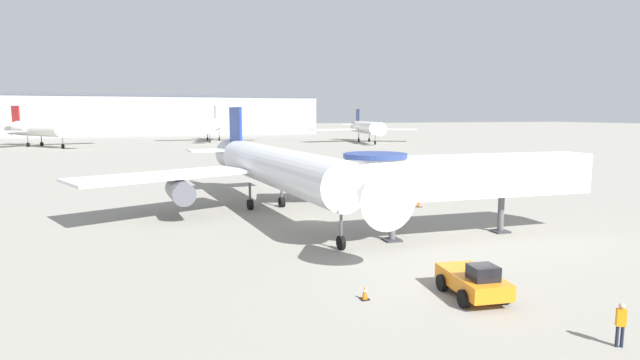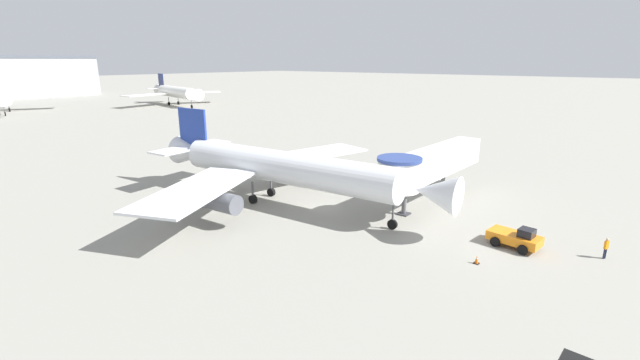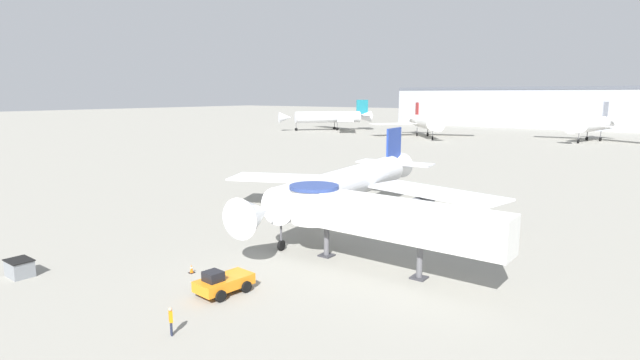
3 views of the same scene
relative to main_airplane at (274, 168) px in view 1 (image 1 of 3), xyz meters
name	(u,v)px [view 1 (image 1 of 3)]	position (x,y,z in m)	size (l,w,h in m)	color
ground_plane	(301,224)	(0.98, -4.77, -3.84)	(800.00, 800.00, 0.00)	gray
main_airplane	(274,168)	(0.00, 0.00, 0.00)	(32.56, 33.50, 9.03)	silver
jet_bridge	(453,176)	(9.74, -11.74, 0.31)	(18.19, 4.10, 5.82)	silver
pushback_tug_orange	(474,281)	(4.23, -22.12, -3.05)	(2.55, 4.04, 1.75)	orange
traffic_cone_near_nose	(365,293)	(-0.58, -20.82, -3.52)	(0.39, 0.39, 0.65)	black
traffic_cone_starboard_wing	(419,203)	(12.99, -1.47, -3.49)	(0.44, 0.44, 0.73)	black
ground_crew_marshaller	(621,322)	(6.30, -27.93, -2.89)	(0.36, 0.31, 1.64)	#1E2338
background_jet_red_tail	(38,129)	(-37.96, 102.49, 0.77)	(29.03, 28.83, 10.50)	white
background_jet_gray_tail	(213,125)	(7.20, 116.33, 1.00)	(31.85, 28.24, 11.04)	white
background_jet_navy_tail	(366,128)	(49.52, 95.68, 0.51)	(32.57, 32.32, 9.86)	white
terminal_building	(151,115)	(-10.97, 170.23, 4.25)	(131.85, 19.06, 16.15)	#999EA8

